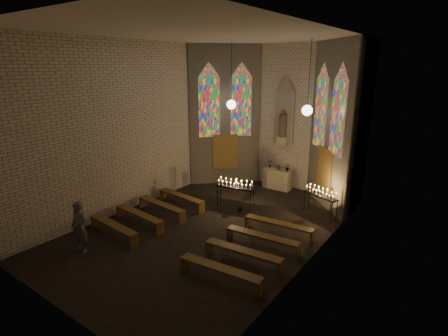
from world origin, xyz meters
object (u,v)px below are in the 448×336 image
Objects in this scene: altar at (277,179)px; votive_stand_left at (235,185)px; aisle_flower_pot at (240,208)px; votive_stand_right at (321,194)px; visitor at (79,227)px.

altar is 3.41m from votive_stand_left.
votive_stand_right reaches higher than aisle_flower_pot.
visitor is at bearing -105.11° from votive_stand_right.
visitor is (-2.44, -9.38, 0.37)m from altar.
altar is at bearing 167.47° from votive_stand_right.
votive_stand_left is at bearing -94.95° from altar.
visitor reaches higher than aisle_flower_pot.
altar is at bearing 67.20° from visitor.
votive_stand_left reaches higher than votive_stand_right.
aisle_flower_pot is 0.23× the size of votive_stand_right.
votive_stand_right is at bearing -33.81° from altar.
aisle_flower_pot is at bearing -38.73° from votive_stand_left.
altar is 0.89× the size of votive_stand_right.
aisle_flower_pot is 0.97m from votive_stand_left.
visitor reaches higher than altar.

